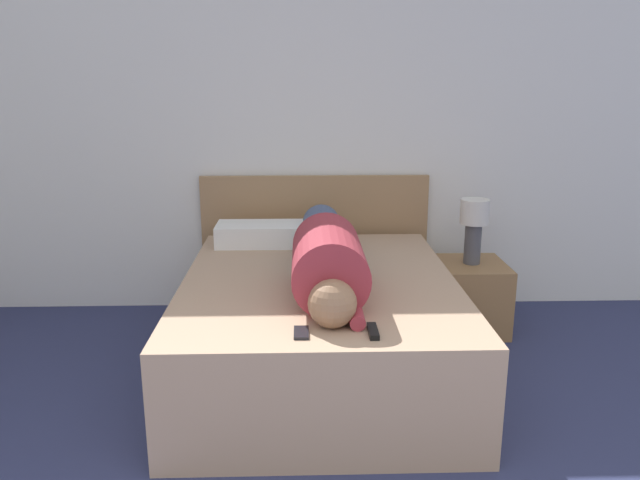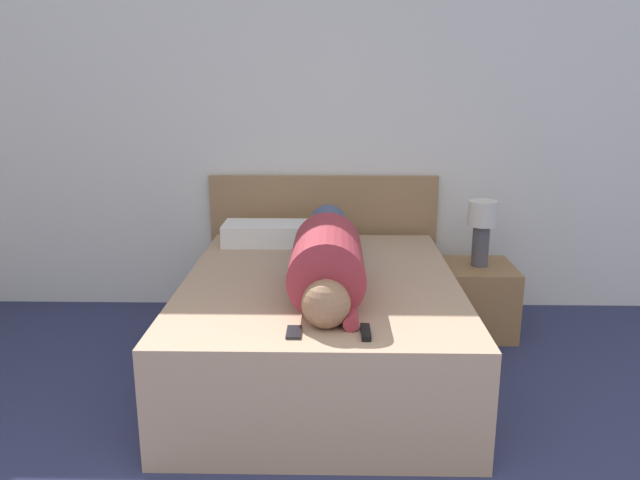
# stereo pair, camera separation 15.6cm
# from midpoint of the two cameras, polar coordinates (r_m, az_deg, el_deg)

# --- Properties ---
(wall_back) EXTENTS (6.16, 0.06, 2.60)m
(wall_back) POSITION_cam_midpoint_polar(r_m,az_deg,el_deg) (4.37, -1.98, 10.47)
(wall_back) COLOR white
(wall_back) RESTS_ON ground_plane
(bed) EXTENTS (1.47, 1.91, 0.56)m
(bed) POSITION_cam_midpoint_polar(r_m,az_deg,el_deg) (3.50, -1.36, -7.83)
(bed) COLOR tan
(bed) RESTS_ON ground_plane
(headboard) EXTENTS (1.59, 0.04, 0.96)m
(headboard) POSITION_cam_midpoint_polar(r_m,az_deg,el_deg) (4.44, -1.48, -0.23)
(headboard) COLOR #A37A51
(headboard) RESTS_ON ground_plane
(nightstand) EXTENTS (0.45, 0.48, 0.45)m
(nightstand) POSITION_cam_midpoint_polar(r_m,az_deg,el_deg) (4.21, 12.46, -5.04)
(nightstand) COLOR olive
(nightstand) RESTS_ON ground_plane
(table_lamp) EXTENTS (0.18, 0.18, 0.42)m
(table_lamp) POSITION_cam_midpoint_polar(r_m,az_deg,el_deg) (4.07, 12.84, 1.50)
(table_lamp) COLOR #4C4C51
(table_lamp) RESTS_ON nightstand
(person_lying) EXTENTS (0.36, 1.60, 0.36)m
(person_lying) POSITION_cam_midpoint_polar(r_m,az_deg,el_deg) (3.27, -0.74, -1.42)
(person_lying) COLOR #936B4C
(person_lying) RESTS_ON bed
(pillow_near_headboard) EXTENTS (0.61, 0.29, 0.14)m
(pillow_near_headboard) POSITION_cam_midpoint_polar(r_m,az_deg,el_deg) (4.08, -6.29, 0.54)
(pillow_near_headboard) COLOR white
(pillow_near_headboard) RESTS_ON bed
(tv_remote) EXTENTS (0.04, 0.15, 0.02)m
(tv_remote) POSITION_cam_midpoint_polar(r_m,az_deg,el_deg) (2.68, 3.19, -8.35)
(tv_remote) COLOR black
(tv_remote) RESTS_ON bed
(cell_phone) EXTENTS (0.06, 0.13, 0.01)m
(cell_phone) POSITION_cam_midpoint_polar(r_m,az_deg,el_deg) (2.69, -3.41, -8.47)
(cell_phone) COLOR black
(cell_phone) RESTS_ON bed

